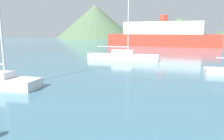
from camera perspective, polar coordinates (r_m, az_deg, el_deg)
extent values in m
cube|color=silver|center=(15.76, -27.11, -2.98)|extent=(5.17, 1.91, 0.62)
cube|color=silver|center=(15.66, -27.26, -1.09)|extent=(1.58, 1.25, 0.44)
cylinder|color=#BCBCC1|center=(15.17, -27.15, 10.96)|extent=(0.12, 0.12, 6.93)
cube|color=white|center=(27.54, 2.78, 3.42)|extent=(8.98, 1.54, 0.74)
cube|color=white|center=(27.47, 2.80, 4.73)|extent=(2.70, 1.05, 0.52)
cylinder|color=#BCBCC1|center=(27.21, 4.26, 11.57)|extent=(0.12, 0.12, 7.07)
cylinder|color=#BCBCC1|center=(27.77, 0.10, 6.13)|extent=(4.03, 0.14, 0.10)
cube|color=red|center=(55.30, 13.07, 7.63)|extent=(26.64, 9.87, 2.84)
cube|color=silver|center=(55.26, 13.19, 10.62)|extent=(18.76, 8.01, 2.94)
cylinder|color=red|center=(55.34, 13.29, 12.97)|extent=(1.85, 1.85, 1.60)
cone|color=#4C6647|center=(119.41, -4.43, 12.52)|extent=(41.28, 41.28, 17.28)
cone|color=#476B42|center=(112.99, 17.13, 10.40)|extent=(34.15, 34.15, 10.00)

